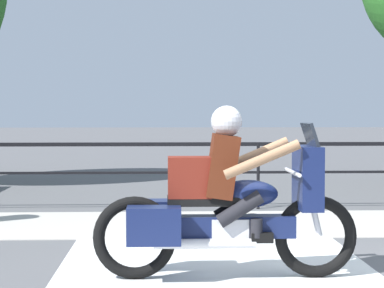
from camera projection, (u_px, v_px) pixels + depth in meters
The scene contains 5 objects.
ground_plane at pixel (327, 280), 6.87m from camera, with size 120.00×120.00×0.00m, color #565659.
sidewalk_band at pixel (272, 223), 10.26m from camera, with size 44.00×2.40×0.01m, color #B7B2A8.
crosswalk_band at pixel (221, 285), 6.63m from camera, with size 3.09×6.00×0.01m, color silver.
fence_railing at pixel (258, 156), 11.74m from camera, with size 36.00×0.05×1.05m.
motorcycle at pixel (224, 203), 6.89m from camera, with size 2.45×0.76×1.60m.
Camera 1 is at (-1.53, -6.75, 1.56)m, focal length 70.00 mm.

